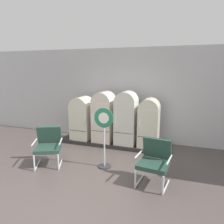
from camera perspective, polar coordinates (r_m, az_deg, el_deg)
ground at (r=4.42m, az=-12.62°, el=-21.87°), size 12.00×10.00×0.05m
back_wall at (r=7.11m, az=2.28°, el=4.83°), size 11.76×0.12×3.07m
display_plinth at (r=6.86m, az=0.65°, el=-8.24°), size 3.51×0.95×0.12m
refrigerator_0 at (r=6.95m, az=-8.16°, el=-1.26°), size 0.63×0.70×1.40m
refrigerator_1 at (r=6.62m, az=-2.25°, el=-0.83°), size 0.62×0.71×1.59m
refrigerator_2 at (r=6.38m, az=3.91°, el=-1.15°), size 0.63×0.66×1.63m
refrigerator_3 at (r=6.26m, az=10.06°, el=-2.49°), size 0.58×0.65×1.44m
armchair_left at (r=5.57m, az=-16.98°, el=-8.40°), size 0.83×0.85×0.96m
armchair_right at (r=4.58m, az=11.54°, el=-12.59°), size 0.73×0.73×0.96m
sign_stand at (r=5.09m, az=-2.17°, el=-7.14°), size 0.48×0.32×1.50m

